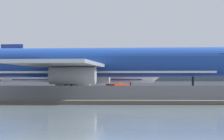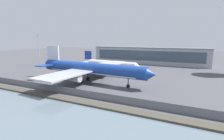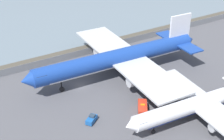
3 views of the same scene
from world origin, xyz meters
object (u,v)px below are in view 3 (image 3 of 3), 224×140
object	(u,v)px
cargo_jet_blue	(121,58)
passenger_jet_white	(199,104)
ops_van	(143,109)
baggage_tug	(92,119)

from	to	relation	value
cargo_jet_blue	passenger_jet_white	bearing A→B (deg)	100.28
passenger_jet_white	ops_van	distance (m)	13.09
baggage_tug	ops_van	bearing A→B (deg)	164.57
cargo_jet_blue	passenger_jet_white	world-z (taller)	cargo_jet_blue
cargo_jet_blue	ops_van	bearing A→B (deg)	74.11
cargo_jet_blue	passenger_jet_white	xyz separation A→B (m)	(-4.71, 25.98, -1.53)
baggage_tug	passenger_jet_white	bearing A→B (deg)	152.11
cargo_jet_blue	ops_van	world-z (taller)	cargo_jet_blue
baggage_tug	ops_van	world-z (taller)	ops_van
ops_van	passenger_jet_white	bearing A→B (deg)	139.99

